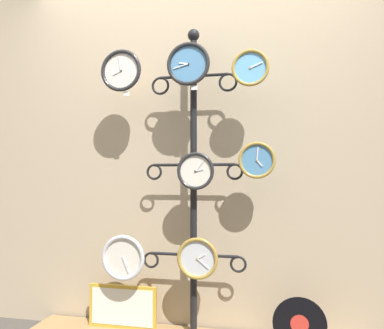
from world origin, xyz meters
The scene contains 13 objects.
shop_wall centered at (0.00, 0.57, 1.40)m, with size 4.40×0.04×2.80m.
display_stand centered at (0.00, 0.41, 0.78)m, with size 0.69×0.38×2.07m.
clock_top_left centered at (-0.47, 0.30, 1.79)m, with size 0.28×0.04×0.28m.
clock_top_center centered at (-0.01, 0.30, 1.80)m, with size 0.28×0.04×0.28m.
clock_top_right centered at (0.38, 0.30, 1.75)m, with size 0.23×0.04×0.23m.
clock_middle_center centered at (0.03, 0.32, 1.12)m, with size 0.24×0.04×0.24m.
clock_middle_right centered at (0.42, 0.34, 1.19)m, with size 0.23×0.04×0.23m.
clock_bottom_left centered at (-0.45, 0.30, 0.56)m, with size 0.30×0.04×0.30m.
clock_bottom_center centered at (0.04, 0.32, 0.57)m, with size 0.26×0.04×0.26m.
vinyl_record centered at (0.66, 0.31, 0.22)m, with size 0.31×0.01×0.31m.
picture_frame centered at (-0.49, 0.41, 0.20)m, with size 0.48×0.02×0.29m.
price_tag_upper centered at (-0.43, 0.30, 1.63)m, with size 0.04×0.00×0.03m.
price_tag_mid centered at (0.03, 0.30, 1.65)m, with size 0.04×0.00×0.03m.
Camera 1 is at (0.51, -2.00, 1.08)m, focal length 35.00 mm.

